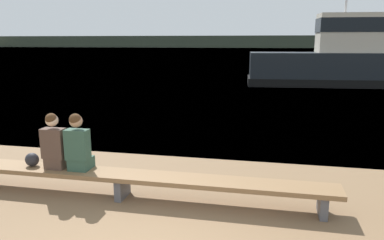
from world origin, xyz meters
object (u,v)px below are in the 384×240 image
person_right (78,145)px  tugboat_red (340,63)px  person_left (55,144)px  shopping_bag (32,160)px  bench_main (122,177)px

person_right → tugboat_red: tugboat_red is taller
person_left → shopping_bag: bearing=178.9°
bench_main → person_right: size_ratio=7.07×
person_right → tugboat_red: 19.96m
shopping_bag → bench_main: bearing=-0.5°
person_left → person_right: 0.46m
shopping_bag → tugboat_red: (8.32, 18.53, 0.79)m
bench_main → person_right: person_right is taller
person_right → tugboat_red: bearing=68.3°
bench_main → tugboat_red: 19.70m
person_right → shopping_bag: size_ratio=4.05×
tugboat_red → shopping_bag: bearing=151.4°
bench_main → shopping_bag: (-1.75, 0.02, 0.20)m
bench_main → person_right: bearing=179.7°
person_right → bench_main: bearing=-0.3°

